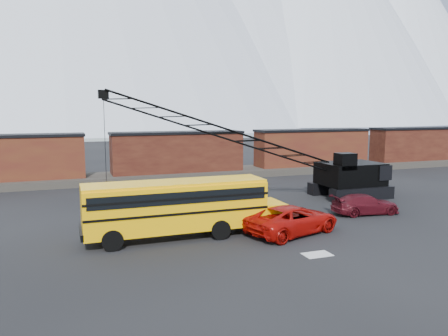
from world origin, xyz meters
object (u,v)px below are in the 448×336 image
object	(u,v)px
maroon_suv	(365,204)
crawler_crane	(244,140)
red_pickup	(292,219)
school_bus	(182,206)

from	to	relation	value
maroon_suv	crawler_crane	distance (m)	9.88
red_pickup	crawler_crane	size ratio (longest dim) A/B	0.26
red_pickup	maroon_suv	xyz separation A→B (m)	(7.00, 2.44, -0.15)
maroon_suv	school_bus	bearing A→B (deg)	100.74
maroon_suv	crawler_crane	world-z (taller)	crawler_crane
red_pickup	maroon_suv	bearing A→B (deg)	-88.25
school_bus	crawler_crane	xyz separation A→B (m)	(6.84, 7.39, 3.02)
red_pickup	maroon_suv	distance (m)	7.42
red_pickup	crawler_crane	distance (m)	9.69
school_bus	crawler_crane	bearing A→B (deg)	47.19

